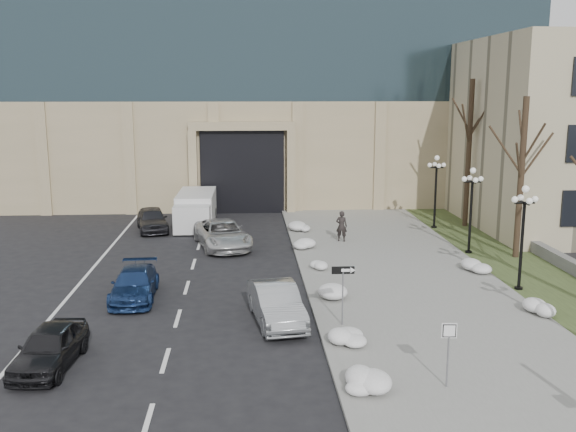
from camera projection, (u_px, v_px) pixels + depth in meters
name	position (u px, v px, depth m)	size (l,w,h in m)	color
sidewalk	(404.00, 282.00, 29.69)	(9.00, 40.00, 0.12)	gray
curb	(307.00, 284.00, 29.39)	(0.30, 40.00, 0.14)	gray
grass_strip	(540.00, 280.00, 30.11)	(4.00, 40.00, 0.10)	#354221
stone_wall	(561.00, 261.00, 32.14)	(0.50, 30.00, 0.70)	slate
car_a	(49.00, 347.00, 20.60)	(1.61, 3.99, 1.36)	black
car_b	(276.00, 304.00, 24.56)	(1.59, 4.57, 1.51)	#A1A5A9
car_c	(135.00, 284.00, 27.38)	(1.81, 4.45, 1.29)	navy
car_d	(223.00, 234.00, 36.36)	(2.55, 5.53, 1.54)	silver
car_e	(152.00, 219.00, 40.66)	(1.77, 4.40, 1.50)	#2D2D32
pedestrian	(342.00, 226.00, 37.31)	(0.66, 0.43, 1.80)	black
box_truck	(196.00, 210.00, 42.25)	(2.46, 6.73, 2.13)	beige
one_way_sign	(347.00, 277.00, 23.75)	(0.89, 0.24, 2.40)	slate
keep_sign	(449.00, 341.00, 18.80)	(0.45, 0.08, 2.11)	slate
snow_clump_b	(364.00, 389.00, 18.55)	(1.10, 1.60, 0.36)	white
snow_clump_c	(343.00, 338.00, 22.38)	(1.10, 1.60, 0.36)	white
snow_clump_d	(327.00, 292.00, 27.44)	(1.10, 1.60, 0.36)	white
snow_clump_e	(313.00, 265.00, 31.74)	(1.10, 1.60, 0.36)	white
snow_clump_f	(303.00, 244.00, 36.00)	(1.10, 1.60, 0.36)	white
snow_clump_g	(299.00, 229.00, 39.99)	(1.10, 1.60, 0.36)	white
snow_clump_i	(537.00, 309.00, 25.32)	(1.10, 1.60, 0.36)	white
snow_clump_j	(476.00, 268.00, 31.18)	(1.10, 1.60, 0.36)	white
lamppost_b	(523.00, 224.00, 27.95)	(1.18, 1.18, 4.76)	black
lamppost_c	(472.00, 199.00, 34.31)	(1.18, 1.18, 4.76)	black
lamppost_d	(436.00, 182.00, 40.68)	(1.18, 1.18, 4.76)	black
tree_mid	(523.00, 155.00, 33.01)	(3.20, 3.20, 8.50)	black
tree_far	(470.00, 132.00, 40.72)	(3.20, 3.20, 9.50)	black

